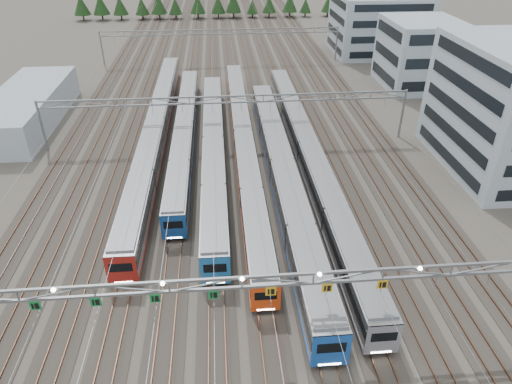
{
  "coord_description": "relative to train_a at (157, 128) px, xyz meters",
  "views": [
    {
      "loc": [
        -1.15,
        -26.23,
        31.86
      ],
      "look_at": [
        2.72,
        19.21,
        3.5
      ],
      "focal_mm": 32.0,
      "sensor_mm": 36.0,
      "label": 1
    }
  ],
  "objects": [
    {
      "name": "gantry_mid",
      "position": [
        11.25,
        -1.88,
        4.16
      ],
      "size": [
        56.36,
        0.36,
        8.0
      ],
      "color": "gray",
      "rests_on": "ground"
    },
    {
      "name": "train_e",
      "position": [
        18.0,
        -15.88,
        0.09
      ],
      "size": [
        3.16,
        58.32,
        4.12
      ],
      "color": "black",
      "rests_on": "ground"
    },
    {
      "name": "treeline",
      "position": [
        16.65,
        96.58,
        2.01
      ],
      "size": [
        106.4,
        5.6,
        7.02
      ],
      "color": "#332114",
      "rests_on": "ground"
    },
    {
      "name": "train_c",
      "position": [
        9.0,
        -7.67,
        -0.01
      ],
      "size": [
        3.02,
        54.32,
        3.93
      ],
      "color": "black",
      "rests_on": "ground"
    },
    {
      "name": "train_b",
      "position": [
        4.5,
        -1.31,
        -0.13
      ],
      "size": [
        2.84,
        51.79,
        3.7
      ],
      "color": "black",
      "rests_on": "ground"
    },
    {
      "name": "gantry_far",
      "position": [
        11.25,
        43.12,
        4.16
      ],
      "size": [
        56.36,
        0.36,
        8.0
      ],
      "color": "gray",
      "rests_on": "ground"
    },
    {
      "name": "train_f",
      "position": [
        22.5,
        -10.39,
        -0.05
      ],
      "size": [
        2.96,
        67.63,
        3.85
      ],
      "color": "black",
      "rests_on": "ground"
    },
    {
      "name": "track_bed",
      "position": [
        11.25,
        58.12,
        -0.73
      ],
      "size": [
        54.0,
        260.0,
        5.42
      ],
      "color": "#2D2823",
      "rests_on": "ground"
    },
    {
      "name": "depot_bldg_north",
      "position": [
        51.25,
        48.99,
        4.84
      ],
      "size": [
        22.0,
        18.0,
        14.14
      ],
      "primitive_type": "cube",
      "color": "#94A6B1",
      "rests_on": "ground"
    },
    {
      "name": "train_d",
      "position": [
        13.5,
        -5.21,
        -0.17
      ],
      "size": [
        2.77,
        66.97,
        3.6
      ],
      "color": "black",
      "rests_on": "ground"
    },
    {
      "name": "west_shed",
      "position": [
        -22.92,
        9.23,
        0.52
      ],
      "size": [
        10.0,
        30.0,
        5.49
      ],
      "primitive_type": "cube",
      "color": "#94A6B1",
      "rests_on": "ground"
    },
    {
      "name": "ground",
      "position": [
        11.25,
        -41.88,
        -2.22
      ],
      "size": [
        400.0,
        400.0,
        0.0
      ],
      "primitive_type": "plane",
      "color": "#47423A",
      "rests_on": "ground"
    },
    {
      "name": "train_a",
      "position": [
        0.0,
        0.0,
        0.0
      ],
      "size": [
        3.03,
        67.99,
        3.95
      ],
      "color": "black",
      "rests_on": "ground"
    },
    {
      "name": "gantry_near",
      "position": [
        11.2,
        -42.0,
        4.86
      ],
      "size": [
        56.36,
        0.61,
        8.08
      ],
      "color": "gray",
      "rests_on": "ground"
    },
    {
      "name": "depot_bldg_mid",
      "position": [
        51.62,
        23.22,
        4.4
      ],
      "size": [
        14.0,
        16.0,
        13.24
      ],
      "primitive_type": "cube",
      "color": "#94A6B1",
      "rests_on": "ground"
    }
  ]
}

